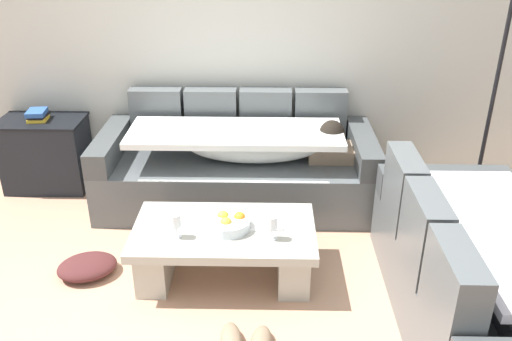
{
  "coord_description": "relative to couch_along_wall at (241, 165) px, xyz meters",
  "views": [
    {
      "loc": [
        0.46,
        -2.45,
        2.27
      ],
      "look_at": [
        0.38,
        1.08,
        0.55
      ],
      "focal_mm": 37.93,
      "sensor_mm": 36.0,
      "label": 1
    }
  ],
  "objects": [
    {
      "name": "crumpled_garment",
      "position": [
        -1.0,
        -1.06,
        -0.27
      ],
      "size": [
        0.48,
        0.44,
        0.12
      ],
      "primitive_type": "ellipsoid",
      "rotation": [
        0.0,
        0.0,
        0.35
      ],
      "color": "#4C2323",
      "rests_on": "ground_plane"
    },
    {
      "name": "couch_near_window",
      "position": [
        1.46,
        -1.52,
        0.0
      ],
      "size": [
        0.92,
        1.92,
        0.88
      ],
      "rotation": [
        0.0,
        0.0,
        1.57
      ],
      "color": "#53595B",
      "rests_on": "ground_plane"
    },
    {
      "name": "side_cabinet",
      "position": [
        -1.73,
        0.23,
        -0.01
      ],
      "size": [
        0.72,
        0.44,
        0.64
      ],
      "color": "black",
      "rests_on": "ground_plane"
    },
    {
      "name": "coffee_table",
      "position": [
        -0.06,
        -1.06,
        -0.09
      ],
      "size": [
        1.2,
        0.68,
        0.38
      ],
      "color": "#B1B0A3",
      "rests_on": "ground_plane"
    },
    {
      "name": "wine_glass_near_left",
      "position": [
        -0.35,
        -1.17,
        0.16
      ],
      "size": [
        0.07,
        0.07,
        0.17
      ],
      "color": "silver",
      "rests_on": "coffee_table"
    },
    {
      "name": "back_wall",
      "position": [
        -0.24,
        0.53,
        1.02
      ],
      "size": [
        9.0,
        0.1,
        2.7
      ],
      "primitive_type": "cube",
      "color": "beige",
      "rests_on": "ground_plane"
    },
    {
      "name": "wine_glass_near_right",
      "position": [
        0.26,
        -1.18,
        0.16
      ],
      "size": [
        0.07,
        0.07,
        0.17
      ],
      "color": "silver",
      "rests_on": "coffee_table"
    },
    {
      "name": "open_magazine",
      "position": [
        0.18,
        -0.99,
        0.05
      ],
      "size": [
        0.29,
        0.23,
        0.01
      ],
      "primitive_type": "cube",
      "rotation": [
        0.0,
        0.0,
        0.06
      ],
      "color": "white",
      "rests_on": "coffee_table"
    },
    {
      "name": "pair_of_shoes",
      "position": [
        0.11,
        -1.73,
        -0.29
      ],
      "size": [
        0.32,
        0.3,
        0.09
      ],
      "color": "#8C7259",
      "rests_on": "ground_plane"
    },
    {
      "name": "ground_plane",
      "position": [
        -0.24,
        -1.62,
        -0.33
      ],
      "size": [
        14.0,
        14.0,
        0.0
      ],
      "primitive_type": "plane",
      "color": "tan"
    },
    {
      "name": "couch_along_wall",
      "position": [
        0.0,
        0.0,
        0.0
      ],
      "size": [
        2.25,
        0.92,
        0.88
      ],
      "color": "#53595B",
      "rests_on": "ground_plane"
    },
    {
      "name": "book_stack_on_cabinet",
      "position": [
        -1.74,
        0.23,
        0.35
      ],
      "size": [
        0.18,
        0.21,
        0.09
      ],
      "color": "gold",
      "rests_on": "side_cabinet"
    },
    {
      "name": "fruit_bowl",
      "position": [
        -0.02,
        -1.06,
        0.09
      ],
      "size": [
        0.28,
        0.28,
        0.1
      ],
      "color": "silver",
      "rests_on": "coffee_table"
    },
    {
      "name": "floor_lamp",
      "position": [
        1.88,
        -0.16,
        0.78
      ],
      "size": [
        0.33,
        0.31,
        1.95
      ],
      "color": "black",
      "rests_on": "ground_plane"
    }
  ]
}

